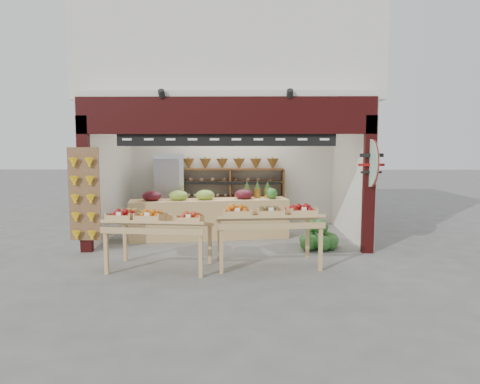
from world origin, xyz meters
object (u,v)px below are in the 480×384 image
(mid_counter, at_px, (209,217))
(display_table_right, at_px, (268,215))
(refrigerator, at_px, (169,191))
(cardboard_stack, at_px, (183,226))
(display_table_left, at_px, (154,220))
(watermelon_pile, at_px, (318,238))
(back_shelving, at_px, (231,182))

(mid_counter, height_order, display_table_right, display_table_right)
(refrigerator, relative_size, cardboard_stack, 1.80)
(display_table_left, relative_size, watermelon_pile, 2.11)
(back_shelving, bearing_deg, watermelon_pile, -54.90)
(back_shelving, distance_m, cardboard_stack, 2.09)
(cardboard_stack, xyz_separation_m, watermelon_pile, (2.92, -1.09, -0.04))
(back_shelving, distance_m, mid_counter, 1.89)
(back_shelving, height_order, watermelon_pile, back_shelving)
(refrigerator, distance_m, watermelon_pile, 4.18)
(back_shelving, height_order, mid_counter, back_shelving)
(refrigerator, bearing_deg, mid_counter, -57.92)
(mid_counter, bearing_deg, display_table_left, -106.59)
(display_table_left, bearing_deg, display_table_right, 6.73)
(refrigerator, distance_m, cardboard_stack, 1.47)
(display_table_right, xyz_separation_m, watermelon_pile, (1.10, 1.24, -0.67))
(refrigerator, bearing_deg, watermelon_pile, -41.83)
(cardboard_stack, xyz_separation_m, display_table_right, (1.82, -2.33, 0.63))
(cardboard_stack, distance_m, mid_counter, 0.66)
(refrigerator, xyz_separation_m, watermelon_pile, (3.43, -2.28, -0.73))
(back_shelving, relative_size, display_table_left, 1.61)
(mid_counter, height_order, display_table_left, mid_counter)
(back_shelving, bearing_deg, cardboard_stack, -122.99)
(back_shelving, xyz_separation_m, display_table_right, (0.79, -3.92, -0.25))
(refrigerator, xyz_separation_m, display_table_right, (2.34, -3.51, -0.06))
(back_shelving, relative_size, mid_counter, 0.79)
(back_shelving, height_order, display_table_left, back_shelving)
(mid_counter, bearing_deg, refrigerator, 130.36)
(display_table_left, relative_size, display_table_right, 0.94)
(refrigerator, distance_m, mid_counter, 1.80)
(refrigerator, xyz_separation_m, mid_counter, (1.13, -1.32, -0.46))
(watermelon_pile, bearing_deg, refrigerator, 146.44)
(watermelon_pile, bearing_deg, cardboard_stack, 159.54)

